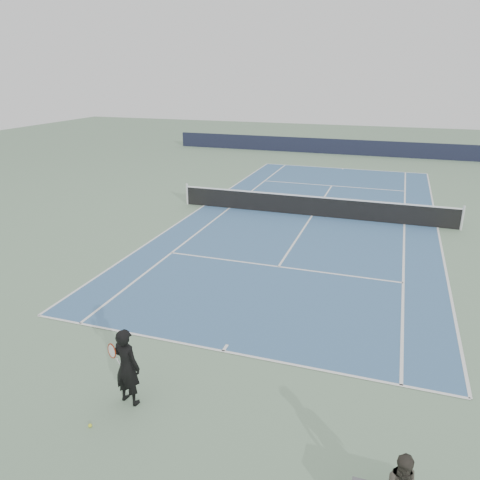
% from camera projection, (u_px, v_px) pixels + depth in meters
% --- Properties ---
extents(ground, '(80.00, 80.00, 0.00)m').
position_uv_depth(ground, '(312.00, 216.00, 21.92)').
color(ground, gray).
extents(court_surface, '(10.97, 23.77, 0.01)m').
position_uv_depth(court_surface, '(312.00, 216.00, 21.92)').
color(court_surface, '#3B618C').
rests_on(court_surface, ground).
extents(tennis_net, '(12.90, 0.10, 1.07)m').
position_uv_depth(tennis_net, '(313.00, 206.00, 21.75)').
color(tennis_net, silver).
rests_on(tennis_net, ground).
extents(windscreen_far, '(30.00, 0.25, 1.20)m').
position_uv_depth(windscreen_far, '(353.00, 147.00, 37.65)').
color(windscreen_far, black).
rests_on(windscreen_far, ground).
extents(tennis_player, '(0.81, 0.57, 1.69)m').
position_uv_depth(tennis_player, '(127.00, 366.00, 9.35)').
color(tennis_player, black).
rests_on(tennis_player, ground).
extents(tennis_ball, '(0.07, 0.07, 0.07)m').
position_uv_depth(tennis_ball, '(90.00, 425.00, 8.92)').
color(tennis_ball, yellow).
rests_on(tennis_ball, ground).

